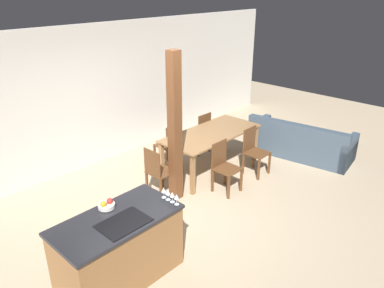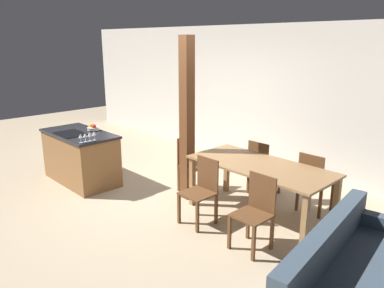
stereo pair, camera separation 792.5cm
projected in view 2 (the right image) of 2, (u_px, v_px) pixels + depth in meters
name	position (u px, v px, depth m)	size (l,w,h in m)	color
ground_plane	(157.00, 196.00, 5.97)	(16.00, 16.00, 0.00)	tan
wall_back	(257.00, 96.00, 7.30)	(11.20, 0.08, 2.70)	silver
kitchen_island	(81.00, 157.00, 6.51)	(1.49, 0.77, 0.89)	olive
fruit_bowl	(93.00, 128.00, 6.52)	(0.21, 0.21, 0.11)	silver
wine_glass_near	(80.00, 136.00, 5.69)	(0.06, 0.06, 0.14)	silver
wine_glass_middle	(85.00, 135.00, 5.74)	(0.06, 0.06, 0.14)	silver
wine_glass_far	(90.00, 135.00, 5.79)	(0.06, 0.06, 0.14)	silver
wine_glass_end	(94.00, 134.00, 5.84)	(0.06, 0.06, 0.14)	silver
dining_table	(260.00, 171.00, 5.11)	(1.99, 0.91, 0.78)	olive
dining_chair_near_left	(202.00, 190.00, 5.02)	(0.40, 0.40, 0.89)	brown
dining_chair_near_right	(255.00, 211.00, 4.40)	(0.40, 0.40, 0.89)	brown
dining_chair_far_left	(262.00, 167.00, 5.93)	(0.40, 0.40, 0.89)	brown
dining_chair_far_right	(314.00, 182.00, 5.30)	(0.40, 0.40, 0.89)	brown
dining_chair_head_end	(191.00, 163.00, 6.11)	(0.40, 0.40, 0.89)	brown
couch	(358.00, 287.00, 3.34)	(1.15, 2.17, 0.79)	#3D4C5B
timber_post	(187.00, 120.00, 5.62)	(0.17, 0.17, 2.48)	brown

